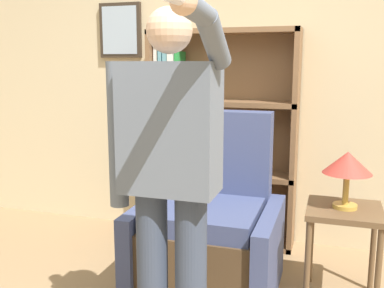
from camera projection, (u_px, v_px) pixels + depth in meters
The scene contains 6 objects.
wall_back at pixel (247, 75), 3.73m from camera, with size 8.00×0.11×2.80m.
bookcase at pixel (206, 141), 3.77m from camera, with size 1.22×0.28×1.76m.
armchair at pixel (210, 233), 3.02m from camera, with size 0.92×0.83×1.17m.
person_standing at pixel (169, 175), 2.04m from camera, with size 0.58×0.78×1.74m.
side_table at pixel (344, 224), 2.79m from camera, with size 0.45×0.45×0.62m.
table_lamp at pixel (347, 165), 2.73m from camera, with size 0.30×0.30×0.36m.
Camera 1 is at (0.71, -1.71, 1.51)m, focal length 42.00 mm.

